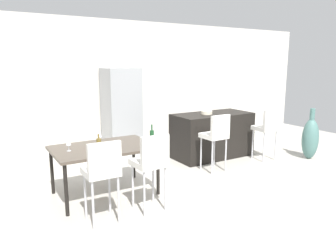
{
  "coord_description": "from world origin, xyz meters",
  "views": [
    {
      "loc": [
        -3.62,
        -4.26,
        1.95
      ],
      "look_at": [
        -0.72,
        0.53,
        0.85
      ],
      "focal_mm": 34.35,
      "sensor_mm": 36.0,
      "label": 1
    }
  ],
  "objects_px": {
    "bar_chair_left": "(216,134)",
    "dining_chair_near": "(102,169)",
    "refrigerator": "(121,110)",
    "floor_vase": "(310,138)",
    "fruit_bowl": "(207,112)",
    "wine_bottle_end": "(152,139)",
    "dining_table": "(104,150)",
    "wine_bottle_inner": "(99,146)",
    "wine_glass_right": "(147,135)",
    "kitchen_island": "(212,135)",
    "bar_chair_middle": "(267,126)",
    "wine_glass_left": "(99,134)",
    "wine_glass_middle": "(68,142)",
    "dining_chair_far": "(151,160)",
    "potted_plant": "(231,123)"
  },
  "relations": [
    {
      "from": "kitchen_island",
      "to": "dining_chair_far",
      "type": "height_order",
      "value": "dining_chair_far"
    },
    {
      "from": "potted_plant",
      "to": "floor_vase",
      "type": "bearing_deg",
      "value": -93.26
    },
    {
      "from": "floor_vase",
      "to": "wine_glass_right",
      "type": "bearing_deg",
      "value": 174.89
    },
    {
      "from": "wine_bottle_end",
      "to": "wine_bottle_inner",
      "type": "xyz_separation_m",
      "value": [
        -0.77,
        0.08,
        -0.02
      ]
    },
    {
      "from": "kitchen_island",
      "to": "floor_vase",
      "type": "xyz_separation_m",
      "value": [
        1.63,
        -1.17,
        -0.03
      ]
    },
    {
      "from": "wine_bottle_end",
      "to": "wine_bottle_inner",
      "type": "bearing_deg",
      "value": 174.41
    },
    {
      "from": "dining_chair_near",
      "to": "floor_vase",
      "type": "distance_m",
      "value": 4.62
    },
    {
      "from": "dining_table",
      "to": "dining_chair_near",
      "type": "bearing_deg",
      "value": -111.39
    },
    {
      "from": "kitchen_island",
      "to": "refrigerator",
      "type": "relative_size",
      "value": 0.9
    },
    {
      "from": "dining_chair_near",
      "to": "wine_glass_right",
      "type": "xyz_separation_m",
      "value": [
        0.99,
        0.74,
        0.17
      ]
    },
    {
      "from": "wine_glass_left",
      "to": "bar_chair_left",
      "type": "bearing_deg",
      "value": -8.94
    },
    {
      "from": "bar_chair_left",
      "to": "wine_bottle_end",
      "type": "distance_m",
      "value": 1.57
    },
    {
      "from": "kitchen_island",
      "to": "dining_chair_near",
      "type": "bearing_deg",
      "value": -151.83
    },
    {
      "from": "dining_table",
      "to": "wine_glass_left",
      "type": "relative_size",
      "value": 8.45
    },
    {
      "from": "bar_chair_left",
      "to": "dining_chair_near",
      "type": "xyz_separation_m",
      "value": [
        -2.43,
        -0.81,
        0.0
      ]
    },
    {
      "from": "wine_bottle_inner",
      "to": "dining_chair_near",
      "type": "bearing_deg",
      "value": -105.8
    },
    {
      "from": "refrigerator",
      "to": "wine_bottle_inner",
      "type": "bearing_deg",
      "value": -119.16
    },
    {
      "from": "wine_glass_right",
      "to": "potted_plant",
      "type": "height_order",
      "value": "wine_glass_right"
    },
    {
      "from": "refrigerator",
      "to": "floor_vase",
      "type": "relative_size",
      "value": 1.75
    },
    {
      "from": "kitchen_island",
      "to": "floor_vase",
      "type": "bearing_deg",
      "value": -35.84
    },
    {
      "from": "wine_bottle_inner",
      "to": "potted_plant",
      "type": "height_order",
      "value": "wine_bottle_inner"
    },
    {
      "from": "bar_chair_left",
      "to": "wine_glass_left",
      "type": "height_order",
      "value": "bar_chair_left"
    },
    {
      "from": "dining_table",
      "to": "fruit_bowl",
      "type": "relative_size",
      "value": 6.27
    },
    {
      "from": "dining_chair_far",
      "to": "wine_glass_right",
      "type": "distance_m",
      "value": 0.82
    },
    {
      "from": "refrigerator",
      "to": "potted_plant",
      "type": "xyz_separation_m",
      "value": [
        3.22,
        -0.01,
        -0.58
      ]
    },
    {
      "from": "wine_glass_left",
      "to": "floor_vase",
      "type": "xyz_separation_m",
      "value": [
        4.23,
        -0.72,
        -0.44
      ]
    },
    {
      "from": "dining_chair_near",
      "to": "wine_bottle_end",
      "type": "distance_m",
      "value": 1.02
    },
    {
      "from": "kitchen_island",
      "to": "dining_chair_far",
      "type": "relative_size",
      "value": 1.58
    },
    {
      "from": "wine_bottle_end",
      "to": "wine_glass_left",
      "type": "bearing_deg",
      "value": 127.4
    },
    {
      "from": "dining_chair_near",
      "to": "wine_glass_right",
      "type": "relative_size",
      "value": 6.03
    },
    {
      "from": "wine_bottle_inner",
      "to": "wine_glass_right",
      "type": "height_order",
      "value": "wine_bottle_inner"
    },
    {
      "from": "kitchen_island",
      "to": "refrigerator",
      "type": "xyz_separation_m",
      "value": [
        -1.45,
        1.38,
        0.46
      ]
    },
    {
      "from": "fruit_bowl",
      "to": "floor_vase",
      "type": "distance_m",
      "value": 2.2
    },
    {
      "from": "dining_table",
      "to": "wine_bottle_end",
      "type": "relative_size",
      "value": 4.32
    },
    {
      "from": "bar_chair_middle",
      "to": "refrigerator",
      "type": "xyz_separation_m",
      "value": [
        -2.23,
        2.16,
        0.22
      ]
    },
    {
      "from": "wine_bottle_end",
      "to": "fruit_bowl",
      "type": "bearing_deg",
      "value": 31.47
    },
    {
      "from": "dining_table",
      "to": "dining_chair_far",
      "type": "bearing_deg",
      "value": -68.52
    },
    {
      "from": "bar_chair_middle",
      "to": "wine_bottle_end",
      "type": "distance_m",
      "value": 2.87
    },
    {
      "from": "wine_glass_middle",
      "to": "floor_vase",
      "type": "height_order",
      "value": "floor_vase"
    },
    {
      "from": "wine_glass_left",
      "to": "wine_glass_middle",
      "type": "distance_m",
      "value": 0.61
    },
    {
      "from": "dining_chair_far",
      "to": "wine_glass_left",
      "type": "relative_size",
      "value": 6.03
    },
    {
      "from": "bar_chair_middle",
      "to": "fruit_bowl",
      "type": "bearing_deg",
      "value": 140.42
    },
    {
      "from": "bar_chair_middle",
      "to": "potted_plant",
      "type": "relative_size",
      "value": 1.81
    },
    {
      "from": "wine_bottle_inner",
      "to": "wine_glass_middle",
      "type": "bearing_deg",
      "value": 130.77
    },
    {
      "from": "fruit_bowl",
      "to": "wine_glass_left",
      "type": "bearing_deg",
      "value": -169.48
    },
    {
      "from": "kitchen_island",
      "to": "potted_plant",
      "type": "height_order",
      "value": "kitchen_island"
    },
    {
      "from": "floor_vase",
      "to": "kitchen_island",
      "type": "bearing_deg",
      "value": 144.16
    },
    {
      "from": "kitchen_island",
      "to": "dining_chair_near",
      "type": "relative_size",
      "value": 1.58
    },
    {
      "from": "dining_chair_near",
      "to": "fruit_bowl",
      "type": "bearing_deg",
      "value": 29.5
    },
    {
      "from": "wine_glass_right",
      "to": "potted_plant",
      "type": "bearing_deg",
      "value": 30.62
    }
  ]
}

